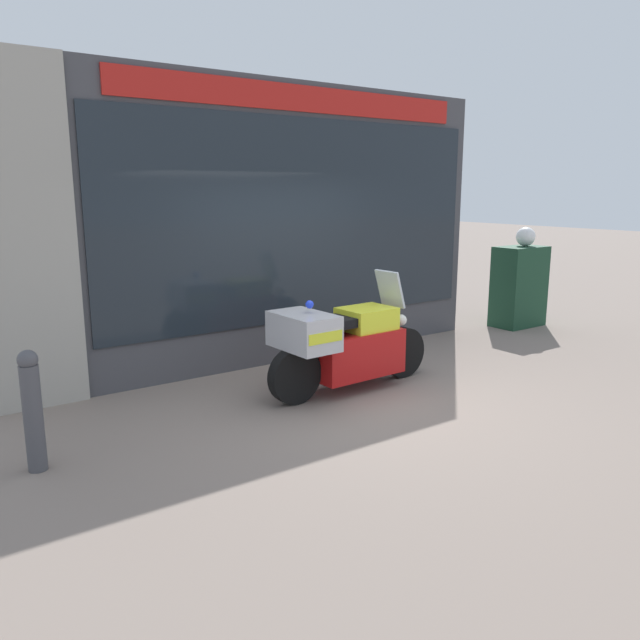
# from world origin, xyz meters

# --- Properties ---
(ground_plane) EXTENTS (60.00, 60.00, 0.00)m
(ground_plane) POSITION_xyz_m (0.00, 0.00, 0.00)
(ground_plane) COLOR gray
(shop_building) EXTENTS (6.95, 0.55, 3.62)m
(shop_building) POSITION_xyz_m (-0.48, 2.00, 1.82)
(shop_building) COLOR #424247
(shop_building) RESTS_ON ground
(window_display) EXTENTS (5.45, 0.30, 2.05)m
(window_display) POSITION_xyz_m (0.45, 2.03, 0.48)
(window_display) COLOR slate
(window_display) RESTS_ON ground
(paramedic_motorcycle) EXTENTS (2.24, 0.79, 1.34)m
(paramedic_motorcycle) POSITION_xyz_m (0.03, 0.35, 0.57)
(paramedic_motorcycle) COLOR black
(paramedic_motorcycle) RESTS_ON ground
(utility_cabinet) EXTENTS (0.88, 0.53, 1.34)m
(utility_cabinet) POSITION_xyz_m (4.57, 1.42, 0.67)
(utility_cabinet) COLOR #193D28
(utility_cabinet) RESTS_ON ground
(white_helmet) EXTENTS (0.32, 0.32, 0.32)m
(white_helmet) POSITION_xyz_m (4.68, 1.43, 1.50)
(white_helmet) COLOR white
(white_helmet) RESTS_ON utility_cabinet
(street_bollard) EXTENTS (0.16, 0.16, 1.03)m
(street_bollard) POSITION_xyz_m (-3.28, 0.19, 0.53)
(street_bollard) COLOR #47474C
(street_bollard) RESTS_ON ground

